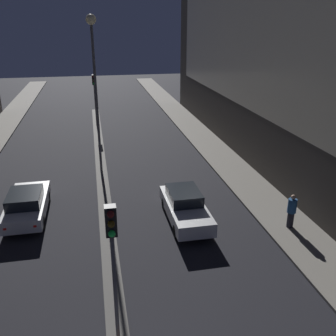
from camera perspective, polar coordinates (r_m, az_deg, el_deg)
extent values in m
cube|color=#56544F|center=(26.25, -10.17, 0.24)|extent=(0.73, 35.82, 0.14)
cylinder|color=#4C4C51|center=(11.69, -8.03, -18.05)|extent=(0.12, 0.12, 3.80)
cube|color=black|center=(10.36, -8.71, -7.96)|extent=(0.32, 0.28, 0.90)
sphere|color=#4C0F0F|center=(10.06, -8.74, -6.97)|extent=(0.20, 0.20, 0.20)
sphere|color=#4C380A|center=(10.20, -8.65, -8.45)|extent=(0.20, 0.20, 0.20)
sphere|color=#1EEA4C|center=(10.35, -8.55, -9.89)|extent=(0.20, 0.20, 0.20)
cylinder|color=#4C4C51|center=(36.40, -10.99, 9.39)|extent=(0.12, 0.12, 3.80)
cube|color=black|center=(35.99, -11.26, 13.05)|extent=(0.32, 0.28, 0.90)
sphere|color=#4C0F0F|center=(35.77, -11.29, 13.48)|extent=(0.20, 0.20, 0.20)
sphere|color=#4C380A|center=(35.81, -11.25, 13.01)|extent=(0.20, 0.20, 0.20)
sphere|color=#1EEA4C|center=(35.86, -11.22, 12.53)|extent=(0.20, 0.20, 0.20)
cylinder|color=#4C4C51|center=(24.01, -10.82, 9.84)|extent=(0.16, 0.16, 9.20)
sphere|color=#F9EAB2|center=(23.55, -11.68, 21.29)|extent=(0.60, 0.60, 0.60)
cube|color=silver|center=(20.54, -20.64, -5.35)|extent=(1.87, 4.65, 0.64)
cube|color=black|center=(19.98, -21.00, -4.27)|extent=(1.59, 2.09, 0.55)
cube|color=red|center=(18.64, -23.63, -8.54)|extent=(0.14, 0.04, 0.10)
cube|color=red|center=(18.38, -19.62, -8.36)|extent=(0.14, 0.04, 0.10)
cylinder|color=black|center=(22.11, -22.13, -4.55)|extent=(0.22, 0.64, 0.64)
cylinder|color=black|center=(21.83, -17.89, -4.29)|extent=(0.22, 0.64, 0.64)
cylinder|color=black|center=(19.59, -23.49, -8.18)|extent=(0.22, 0.64, 0.64)
cylinder|color=black|center=(19.28, -18.67, -7.96)|extent=(0.22, 0.64, 0.64)
cube|color=silver|center=(18.82, 2.68, -6.32)|extent=(1.79, 4.61, 0.68)
cube|color=black|center=(18.84, 2.45, -4.17)|extent=(1.52, 2.08, 0.56)
cube|color=red|center=(20.70, -0.55, -3.48)|extent=(0.14, 0.04, 0.10)
cube|color=red|center=(20.95, 2.81, -3.18)|extent=(0.14, 0.04, 0.10)
cylinder|color=black|center=(20.06, -0.52, -5.52)|extent=(0.22, 0.64, 0.64)
cylinder|color=black|center=(20.38, 3.83, -5.11)|extent=(0.22, 0.64, 0.64)
cylinder|color=black|center=(17.61, 1.29, -9.67)|extent=(0.22, 0.64, 0.64)
cylinder|color=black|center=(17.98, 6.23, -9.11)|extent=(0.22, 0.64, 0.64)
cylinder|color=black|center=(19.13, 18.14, -7.47)|extent=(0.31, 0.31, 0.78)
cylinder|color=navy|center=(18.80, 18.40, -5.49)|extent=(0.42, 0.42, 0.70)
sphere|color=tan|center=(18.60, 18.56, -4.23)|extent=(0.23, 0.23, 0.23)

